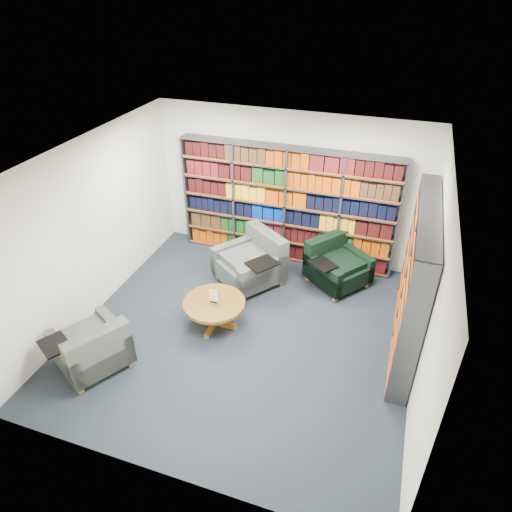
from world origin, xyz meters
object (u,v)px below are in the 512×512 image
(chair_teal_left, at_px, (254,263))
(chair_green_right, at_px, (335,266))
(chair_teal_front, at_px, (93,350))
(coffee_table, at_px, (214,306))

(chair_teal_left, height_order, chair_green_right, chair_teal_left)
(chair_teal_front, bearing_deg, chair_teal_left, 62.71)
(chair_teal_left, xyz_separation_m, coffee_table, (-0.18, -1.36, -0.00))
(chair_teal_left, bearing_deg, chair_green_right, 17.27)
(chair_teal_front, height_order, coffee_table, chair_teal_front)
(chair_teal_left, distance_m, chair_green_right, 1.44)
(chair_teal_front, relative_size, coffee_table, 1.27)
(chair_green_right, height_order, chair_teal_front, chair_teal_front)
(chair_teal_left, relative_size, chair_teal_front, 1.14)
(chair_green_right, xyz_separation_m, chair_teal_front, (-2.79, -3.17, 0.00))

